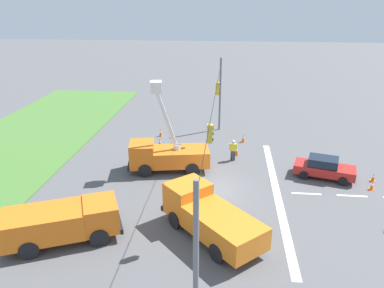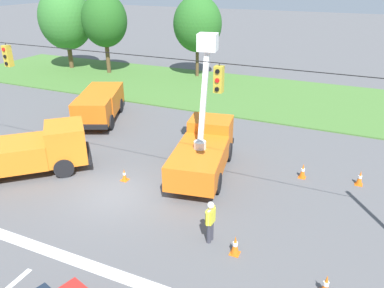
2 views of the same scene
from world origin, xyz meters
name	(u,v)px [view 1 (image 1 of 2)]	position (x,y,z in m)	size (l,w,h in m)	color
ground_plane	(213,189)	(0.00, 0.00, 0.00)	(200.00, 200.00, 0.00)	#565659
lane_markings	(299,193)	(0.00, -5.87, 0.00)	(17.60, 15.25, 0.01)	silver
signal_gantry	(214,132)	(-0.06, 0.00, 4.25)	(26.20, 0.33, 7.20)	slate
utility_truck_bucket_lift	(166,154)	(2.81, 3.73, 1.36)	(3.40, 6.46, 6.93)	orange
utility_truck_support_near	(62,221)	(-6.73, 7.79, 1.20)	(4.62, 6.55, 2.03)	orange
utility_truck_support_far	(209,216)	(-5.40, -0.02, 1.21)	(6.46, 6.22, 2.39)	orange
sedan_red	(324,168)	(2.70, -8.05, 0.79)	(2.89, 4.62, 1.56)	red
road_worker	(233,149)	(5.19, -1.38, 1.00)	(0.27, 0.65, 1.77)	#383842
traffic_cone_foreground_left	(237,151)	(6.31, -1.70, 0.40)	(0.36, 0.36, 0.80)	orange
traffic_cone_foreground_right	(372,186)	(1.06, -10.98, 0.29)	(0.36, 0.36, 0.62)	orange
traffic_cone_mid_left	(195,187)	(-0.42, 1.24, 0.30)	(0.36, 0.36, 0.63)	orange
traffic_cone_near_bucket	(161,133)	(10.32, 5.54, 0.38)	(0.36, 0.36, 0.77)	orange
traffic_cone_lane_edge_b	(243,138)	(9.55, -2.34, 0.39)	(0.36, 0.36, 0.78)	orange
traffic_cone_far_left	(160,142)	(7.66, 5.14, 0.39)	(0.36, 0.36, 0.79)	orange
traffic_cone_far_right	(373,177)	(2.41, -11.52, 0.30)	(0.36, 0.36, 0.63)	orange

